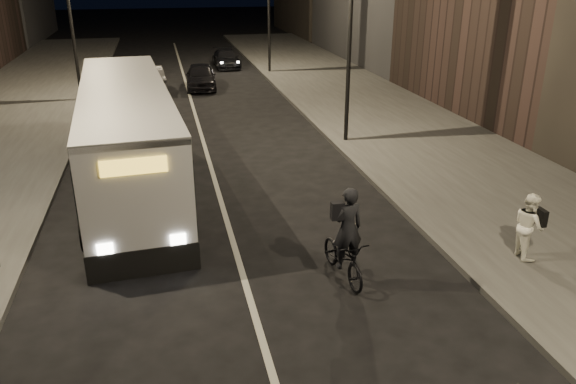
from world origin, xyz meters
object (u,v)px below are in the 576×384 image
car_mid (148,78)px  cyclist_on_bicycle (345,249)px  streetlight_right_mid (344,4)px  car_near (201,76)px  car_far (226,59)px  pedestrian_woman (529,225)px  city_bus (128,133)px

car_mid → cyclist_on_bicycle: bearing=94.3°
streetlight_right_mid → car_near: size_ratio=1.96×
streetlight_right_mid → car_near: (-4.53, 12.16, -4.65)m
car_mid → car_far: car_mid is taller
streetlight_right_mid → pedestrian_woman: streetlight_right_mid is taller
cyclist_on_bicycle → car_mid: cyclist_on_bicycle is taller
pedestrian_woman → car_mid: 24.02m
pedestrian_woman → car_mid: bearing=29.0°
cyclist_on_bicycle → car_far: cyclist_on_bicycle is taller
city_bus → car_near: 15.50m
car_mid → car_far: bearing=-134.2°
city_bus → pedestrian_woman: size_ratio=7.55×
pedestrian_woman → car_near: pedestrian_woman is taller
pedestrian_woman → car_mid: size_ratio=0.37×
city_bus → cyclist_on_bicycle: (4.89, -7.12, -1.01)m
city_bus → car_mid: size_ratio=2.77×
city_bus → cyclist_on_bicycle: 8.70m
city_bus → streetlight_right_mid: bearing=15.8°
streetlight_right_mid → cyclist_on_bicycle: size_ratio=3.52×
streetlight_right_mid → pedestrian_woman: 11.23m
cyclist_on_bicycle → streetlight_right_mid: bearing=65.9°
city_bus → pedestrian_woman: (9.41, -7.34, -0.81)m
car_near → car_mid: car_mid is taller
pedestrian_woman → car_near: (-5.96, 22.41, -0.27)m
car_far → pedestrian_woman: bearing=-83.4°
pedestrian_woman → car_near: 23.19m
car_near → pedestrian_woman: bearing=-71.4°
streetlight_right_mid → pedestrian_woman: (1.43, -10.24, -4.39)m
city_bus → car_near: city_bus is taller
streetlight_right_mid → car_mid: bearing=122.0°
city_bus → car_far: bearing=71.1°
pedestrian_woman → car_far: 29.52m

